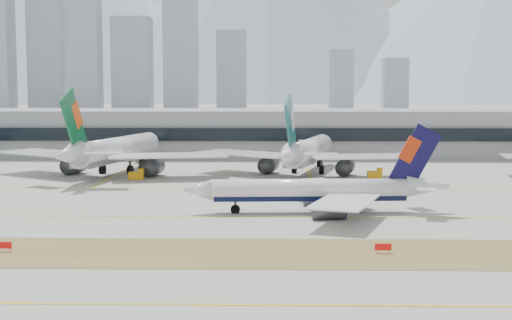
{
  "coord_description": "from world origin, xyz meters",
  "views": [
    {
      "loc": [
        7.15,
        -124.73,
        21.51
      ],
      "look_at": [
        4.2,
        18.0,
        7.5
      ],
      "focal_mm": 50.0,
      "sensor_mm": 36.0,
      "label": 1
    }
  ],
  "objects_px": {
    "terminal": "(249,132)",
    "widebody_cathay": "(307,152)",
    "widebody_eva": "(114,151)",
    "taxiing_airliner": "(319,191)"
  },
  "relations": [
    {
      "from": "terminal",
      "to": "widebody_cathay",
      "type": "bearing_deg",
      "value": -73.79
    },
    {
      "from": "taxiing_airliner",
      "to": "widebody_eva",
      "type": "relative_size",
      "value": 0.77
    },
    {
      "from": "widebody_cathay",
      "to": "terminal",
      "type": "xyz_separation_m",
      "value": [
        -16.58,
        57.02,
        1.88
      ]
    },
    {
      "from": "taxiing_airliner",
      "to": "terminal",
      "type": "relative_size",
      "value": 0.17
    },
    {
      "from": "widebody_eva",
      "to": "taxiing_airliner",
      "type": "bearing_deg",
      "value": -127.9
    },
    {
      "from": "widebody_eva",
      "to": "terminal",
      "type": "xyz_separation_m",
      "value": [
        32.83,
        59.14,
        1.55
      ]
    },
    {
      "from": "taxiing_airliner",
      "to": "widebody_eva",
      "type": "distance_m",
      "value": 74.31
    },
    {
      "from": "taxiing_airliner",
      "to": "widebody_cathay",
      "type": "xyz_separation_m",
      "value": [
        0.84,
        58.33,
        1.78
      ]
    },
    {
      "from": "taxiing_airliner",
      "to": "terminal",
      "type": "bearing_deg",
      "value": -85.59
    },
    {
      "from": "widebody_cathay",
      "to": "terminal",
      "type": "distance_m",
      "value": 59.41
    }
  ]
}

